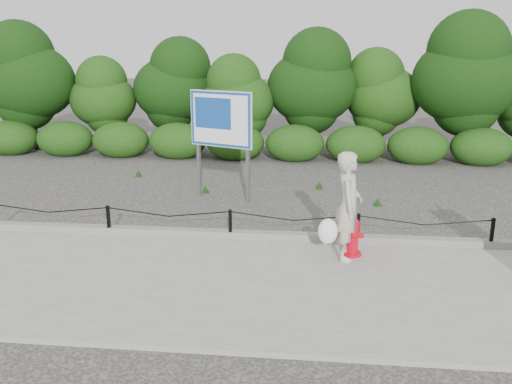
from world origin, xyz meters
name	(u,v)px	position (x,y,z in m)	size (l,w,h in m)	color
ground	(231,242)	(0.00, 0.00, 0.00)	(90.00, 90.00, 0.00)	#2D2B28
sidewalk	(212,283)	(0.00, -2.00, 0.04)	(14.00, 4.00, 0.08)	gray
curb	(231,234)	(0.00, 0.05, 0.15)	(14.00, 0.22, 0.14)	slate
chain_barrier	(230,220)	(0.00, 0.00, 0.46)	(10.06, 0.06, 0.60)	black
treeline	(285,83)	(0.58, 8.90, 2.45)	(20.39, 3.55, 4.70)	black
fire_hydrant	(353,237)	(2.35, -0.63, 0.43)	(0.43, 0.44, 0.74)	red
pedestrian	(347,208)	(2.22, -0.78, 1.04)	(0.80, 0.77, 1.97)	#B8B39D
advertising_sign	(221,124)	(-0.65, 2.92, 1.92)	(1.60, 0.71, 2.72)	slate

